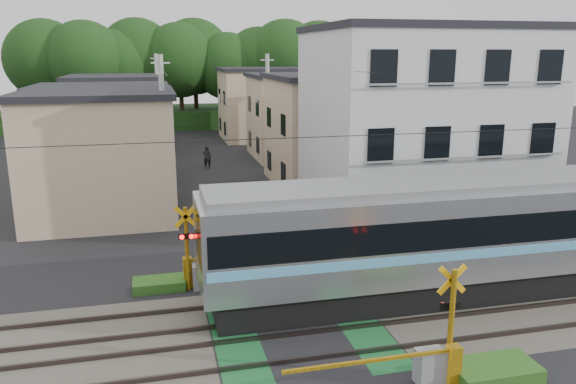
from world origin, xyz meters
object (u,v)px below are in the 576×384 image
object	(u,v)px
apartment_block	(421,126)
pedestrian	(207,157)
crossing_signal_near	(435,358)
crossing_signal_far	(200,269)

from	to	relation	value
apartment_block	pedestrian	xyz separation A→B (m)	(-8.79, 15.22, -3.83)
crossing_signal_near	pedestrian	xyz separation A→B (m)	(-2.88, 28.37, 0.11)
crossing_signal_far	crossing_signal_near	bearing A→B (deg)	-54.71
crossing_signal_near	crossing_signal_far	distance (m)	8.95
pedestrian	crossing_signal_far	bearing A→B (deg)	102.22
crossing_signal_far	apartment_block	bearing A→B (deg)	27.78
crossing_signal_near	crossing_signal_far	size ratio (longest dim) A/B	1.00
apartment_block	pedestrian	bearing A→B (deg)	120.00
crossing_signal_near	crossing_signal_far	bearing A→B (deg)	125.29
crossing_signal_far	apartment_block	distance (m)	13.14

